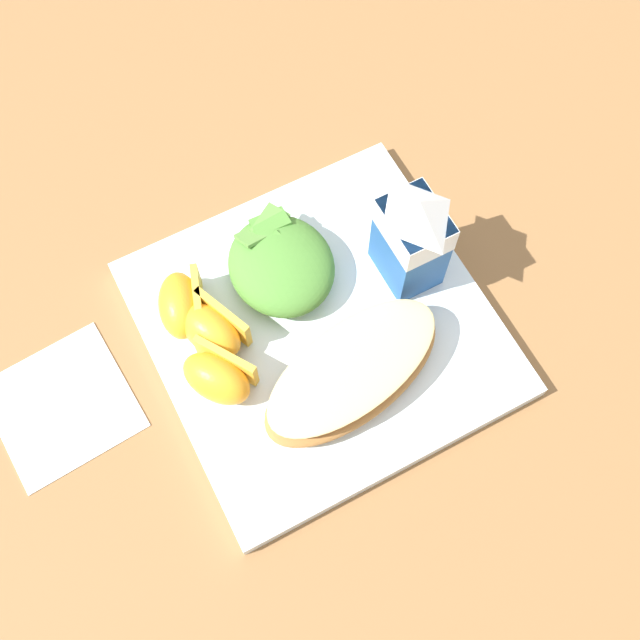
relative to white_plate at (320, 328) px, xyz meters
The scene contains 9 objects.
ground 0.01m from the white_plate, ahead, with size 3.00×3.00×0.00m, color olive.
white_plate is the anchor object (origin of this frame).
cheesy_pizza_bread 0.06m from the white_plate, ahead, with size 0.11×0.18×0.04m.
green_salad_pile 0.06m from the white_plate, behind, with size 0.10×0.09×0.04m.
milk_carton 0.11m from the white_plate, 98.12° to the left, with size 0.06×0.04×0.11m.
orange_wedge_front 0.12m from the white_plate, 122.38° to the right, with size 0.07×0.05×0.04m.
orange_wedge_middle 0.09m from the white_plate, 109.90° to the right, with size 0.07×0.06×0.04m.
orange_wedge_rear 0.10m from the white_plate, 84.57° to the right, with size 0.07×0.06×0.04m.
paper_napkin 0.23m from the white_plate, 100.52° to the right, with size 0.11×0.11×0.00m, color white.
Camera 1 is at (0.23, -0.12, 0.63)m, focal length 43.44 mm.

